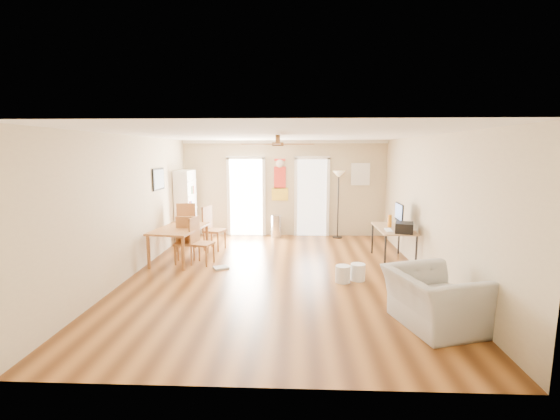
{
  "coord_description": "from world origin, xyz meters",
  "views": [
    {
      "loc": [
        0.32,
        -6.97,
        2.31
      ],
      "look_at": [
        0.0,
        0.6,
        1.15
      ],
      "focal_mm": 24.64,
      "sensor_mm": 36.0,
      "label": 1
    }
  ],
  "objects_px": {
    "dining_chair_near": "(184,241)",
    "wastebasket_a": "(343,274)",
    "torchiere_lamp": "(338,205)",
    "wastebasket_b": "(358,272)",
    "trash_can": "(276,226)",
    "dining_chair_right_b": "(202,241)",
    "armchair": "(434,299)",
    "printer": "(404,228)",
    "dining_chair_far": "(188,225)",
    "dining_table": "(180,244)",
    "dining_chair_right_a": "(215,228)",
    "computer_desk": "(393,245)",
    "bookshelf": "(186,206)"
  },
  "relations": [
    {
      "from": "torchiere_lamp",
      "to": "wastebasket_b",
      "type": "distance_m",
      "value": 3.55
    },
    {
      "from": "dining_chair_right_b",
      "to": "wastebasket_b",
      "type": "bearing_deg",
      "value": -92.33
    },
    {
      "from": "wastebasket_b",
      "to": "dining_chair_right_a",
      "type": "bearing_deg",
      "value": 145.62
    },
    {
      "from": "dining_table",
      "to": "bookshelf",
      "type": "bearing_deg",
      "value": 101.86
    },
    {
      "from": "trash_can",
      "to": "printer",
      "type": "bearing_deg",
      "value": -45.3
    },
    {
      "from": "bookshelf",
      "to": "dining_chair_far",
      "type": "relative_size",
      "value": 1.69
    },
    {
      "from": "trash_can",
      "to": "dining_chair_right_b",
      "type": "bearing_deg",
      "value": -118.25
    },
    {
      "from": "dining_chair_far",
      "to": "trash_can",
      "type": "xyz_separation_m",
      "value": [
        2.09,
        1.09,
        -0.24
      ]
    },
    {
      "from": "dining_table",
      "to": "wastebasket_a",
      "type": "distance_m",
      "value": 3.55
    },
    {
      "from": "wastebasket_b",
      "to": "trash_can",
      "type": "bearing_deg",
      "value": 115.57
    },
    {
      "from": "trash_can",
      "to": "armchair",
      "type": "xyz_separation_m",
      "value": [
        2.37,
        -5.28,
        0.07
      ]
    },
    {
      "from": "dining_chair_near",
      "to": "wastebasket_a",
      "type": "xyz_separation_m",
      "value": [
        3.16,
        -1.08,
        -0.32
      ]
    },
    {
      "from": "bookshelf",
      "to": "dining_chair_right_b",
      "type": "bearing_deg",
      "value": -49.8
    },
    {
      "from": "dining_chair_right_a",
      "to": "computer_desk",
      "type": "height_order",
      "value": "dining_chair_right_a"
    },
    {
      "from": "dining_chair_near",
      "to": "printer",
      "type": "height_order",
      "value": "dining_chair_near"
    },
    {
      "from": "dining_chair_right_a",
      "to": "wastebasket_b",
      "type": "relative_size",
      "value": 3.36
    },
    {
      "from": "dining_chair_right_b",
      "to": "trash_can",
      "type": "height_order",
      "value": "dining_chair_right_b"
    },
    {
      "from": "wastebasket_b",
      "to": "armchair",
      "type": "xyz_separation_m",
      "value": [
        0.71,
        -1.81,
        0.22
      ]
    },
    {
      "from": "dining_chair_right_b",
      "to": "trash_can",
      "type": "xyz_separation_m",
      "value": [
        1.38,
        2.58,
        -0.18
      ]
    },
    {
      "from": "bookshelf",
      "to": "dining_chair_right_a",
      "type": "height_order",
      "value": "bookshelf"
    },
    {
      "from": "dining_table",
      "to": "wastebasket_b",
      "type": "relative_size",
      "value": 4.65
    },
    {
      "from": "dining_chair_right_a",
      "to": "torchiere_lamp",
      "type": "xyz_separation_m",
      "value": [
        3.04,
        1.38,
        0.39
      ]
    },
    {
      "from": "torchiere_lamp",
      "to": "dining_chair_near",
      "type": "bearing_deg",
      "value": -143.98
    },
    {
      "from": "dining_chair_right_a",
      "to": "torchiere_lamp",
      "type": "bearing_deg",
      "value": -48.65
    },
    {
      "from": "computer_desk",
      "to": "dining_chair_far",
      "type": "bearing_deg",
      "value": 166.46
    },
    {
      "from": "dining_chair_right_a",
      "to": "trash_can",
      "type": "distance_m",
      "value": 1.97
    },
    {
      "from": "dining_chair_right_a",
      "to": "dining_chair_right_b",
      "type": "height_order",
      "value": "dining_chair_right_a"
    },
    {
      "from": "bookshelf",
      "to": "printer",
      "type": "bearing_deg",
      "value": -7.98
    },
    {
      "from": "wastebasket_a",
      "to": "armchair",
      "type": "relative_size",
      "value": 0.26
    },
    {
      "from": "computer_desk",
      "to": "torchiere_lamp",
      "type": "bearing_deg",
      "value": 112.54
    },
    {
      "from": "bookshelf",
      "to": "wastebasket_b",
      "type": "distance_m",
      "value": 5.07
    },
    {
      "from": "printer",
      "to": "dining_chair_far",
      "type": "bearing_deg",
      "value": 177.39
    },
    {
      "from": "bookshelf",
      "to": "trash_can",
      "type": "height_order",
      "value": "bookshelf"
    },
    {
      "from": "wastebasket_a",
      "to": "armchair",
      "type": "distance_m",
      "value": 1.98
    },
    {
      "from": "trash_can",
      "to": "dining_chair_far",
      "type": "bearing_deg",
      "value": -152.54
    },
    {
      "from": "dining_chair_near",
      "to": "wastebasket_a",
      "type": "height_order",
      "value": "dining_chair_near"
    },
    {
      "from": "dining_chair_near",
      "to": "computer_desk",
      "type": "xyz_separation_m",
      "value": [
        4.36,
        0.29,
        -0.11
      ]
    },
    {
      "from": "trash_can",
      "to": "computer_desk",
      "type": "distance_m",
      "value": 3.4
    },
    {
      "from": "armchair",
      "to": "dining_chair_far",
      "type": "bearing_deg",
      "value": 30.18
    },
    {
      "from": "dining_chair_near",
      "to": "dining_chair_far",
      "type": "height_order",
      "value": "dining_chair_far"
    },
    {
      "from": "trash_can",
      "to": "computer_desk",
      "type": "bearing_deg",
      "value": -40.65
    },
    {
      "from": "dining_chair_right_a",
      "to": "torchiere_lamp",
      "type": "relative_size",
      "value": 0.57
    },
    {
      "from": "dining_chair_right_a",
      "to": "dining_table",
      "type": "bearing_deg",
      "value": 166.6
    },
    {
      "from": "dining_table",
      "to": "wastebasket_b",
      "type": "bearing_deg",
      "value": -17.62
    },
    {
      "from": "dining_chair_right_b",
      "to": "wastebasket_a",
      "type": "height_order",
      "value": "dining_chair_right_b"
    },
    {
      "from": "wastebasket_b",
      "to": "printer",
      "type": "bearing_deg",
      "value": 37.49
    },
    {
      "from": "dining_chair_near",
      "to": "dining_chair_far",
      "type": "distance_m",
      "value": 1.45
    },
    {
      "from": "trash_can",
      "to": "armchair",
      "type": "height_order",
      "value": "armchair"
    },
    {
      "from": "torchiere_lamp",
      "to": "wastebasket_b",
      "type": "xyz_separation_m",
      "value": [
        -0.0,
        -3.47,
        -0.75
      ]
    },
    {
      "from": "wastebasket_a",
      "to": "printer",
      "type": "bearing_deg",
      "value": 34.55
    }
  ]
}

